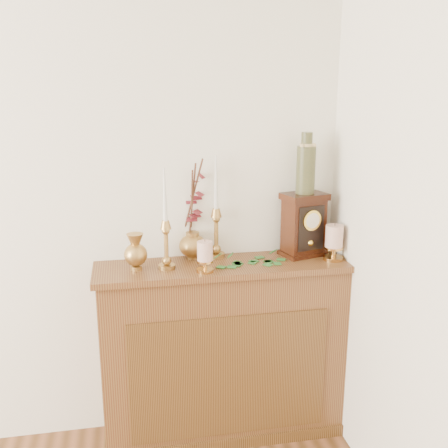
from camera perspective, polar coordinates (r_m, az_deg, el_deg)
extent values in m
cube|color=brown|center=(2.73, -0.05, -13.86)|extent=(1.20, 0.30, 0.90)
cube|color=brown|center=(2.62, 0.60, -16.29)|extent=(0.96, 0.01, 0.63)
cube|color=brown|center=(2.54, -0.05, -4.62)|extent=(1.24, 0.34, 0.03)
cube|color=brown|center=(2.96, -0.04, -21.02)|extent=(1.23, 0.33, 0.06)
cylinder|color=#B38D47|center=(2.48, -6.24, -4.63)|extent=(0.08, 0.08, 0.02)
sphere|color=#B38D47|center=(2.47, -6.26, -3.98)|extent=(0.04, 0.04, 0.04)
cylinder|color=#B38D47|center=(2.44, -6.31, -2.44)|extent=(0.02, 0.02, 0.14)
sphere|color=#B38D47|center=(2.42, -6.36, -0.76)|extent=(0.04, 0.04, 0.04)
cone|color=#B38D47|center=(2.42, -6.38, -0.08)|extent=(0.05, 0.05, 0.04)
cone|color=silver|center=(2.38, -6.47, 3.14)|extent=(0.02, 0.02, 0.25)
cylinder|color=#B38D47|center=(2.62, -0.84, -3.39)|extent=(0.08, 0.08, 0.02)
sphere|color=#B38D47|center=(2.61, -0.84, -2.73)|extent=(0.05, 0.05, 0.05)
cylinder|color=#B38D47|center=(2.59, -0.85, -1.16)|extent=(0.02, 0.02, 0.15)
sphere|color=#B38D47|center=(2.57, -0.86, 0.54)|extent=(0.04, 0.04, 0.04)
cone|color=#B38D47|center=(2.56, -0.86, 1.23)|extent=(0.06, 0.06, 0.04)
cone|color=silver|center=(2.53, -0.87, 4.49)|extent=(0.02, 0.02, 0.27)
cylinder|color=#B38D47|center=(2.48, -9.52, -4.72)|extent=(0.05, 0.05, 0.02)
sphere|color=#B38D47|center=(2.46, -9.58, -3.32)|extent=(0.11, 0.11, 0.11)
cone|color=#B38D47|center=(2.44, -9.66, -1.68)|extent=(0.08, 0.08, 0.05)
cylinder|color=#B38D47|center=(2.62, -3.41, -3.60)|extent=(0.06, 0.06, 0.01)
ellipsoid|color=#B38D47|center=(2.60, -3.43, -2.38)|extent=(0.14, 0.14, 0.12)
cylinder|color=#B38D47|center=(2.58, -3.45, -1.15)|extent=(0.07, 0.07, 0.02)
cylinder|color=#472819|center=(2.55, -3.53, 2.46)|extent=(0.01, 0.09, 0.32)
cylinder|color=#472819|center=(2.55, -3.44, 2.78)|extent=(0.04, 0.06, 0.35)
cylinder|color=#472819|center=(2.54, -3.38, 3.09)|extent=(0.09, 0.09, 0.37)
cylinder|color=#BD8942|center=(2.42, -2.07, -5.05)|extent=(0.08, 0.08, 0.01)
cylinder|color=#BD8942|center=(2.41, -2.07, -4.52)|extent=(0.02, 0.02, 0.04)
cylinder|color=#BD8942|center=(2.41, -2.08, -4.06)|extent=(0.07, 0.07, 0.01)
cylinder|color=beige|center=(2.39, -2.09, -2.95)|extent=(0.07, 0.07, 0.09)
cylinder|color=#472819|center=(2.38, -2.10, -1.82)|extent=(0.00, 0.00, 0.01)
cylinder|color=#BD8942|center=(2.64, 11.79, -3.66)|extent=(0.10, 0.10, 0.02)
cylinder|color=#BD8942|center=(2.63, 11.82, -3.06)|extent=(0.02, 0.02, 0.04)
cylinder|color=#BD8942|center=(2.62, 11.85, -2.54)|extent=(0.09, 0.09, 0.01)
cylinder|color=beige|center=(2.60, 11.91, -1.30)|extent=(0.09, 0.09, 0.11)
cylinder|color=#472819|center=(2.59, 11.98, -0.04)|extent=(0.00, 0.00, 0.01)
cube|color=#296B28|center=(2.56, 0.68, -4.06)|extent=(0.04, 0.05, 0.00)
cube|color=#296B28|center=(2.52, 1.25, -4.31)|extent=(0.04, 0.05, 0.00)
cube|color=#296B28|center=(2.57, -0.43, -3.92)|extent=(0.05, 0.05, 0.00)
cube|color=#296B28|center=(2.48, -1.51, -4.69)|extent=(0.05, 0.05, 0.00)
cube|color=#296B28|center=(2.57, 1.97, -3.97)|extent=(0.05, 0.05, 0.00)
cube|color=#296B28|center=(2.53, 2.77, -4.31)|extent=(0.05, 0.05, 0.00)
cube|color=#296B28|center=(2.48, -1.26, -4.65)|extent=(0.05, 0.05, 0.00)
cube|color=#296B28|center=(2.49, 0.47, -4.61)|extent=(0.05, 0.05, 0.00)
cube|color=#296B28|center=(2.59, 2.20, -3.80)|extent=(0.05, 0.05, 0.00)
cube|color=#296B28|center=(2.57, 3.03, -3.98)|extent=(0.05, 0.05, 0.00)
cube|color=#296B28|center=(2.61, 4.76, -3.70)|extent=(0.04, 0.04, 0.00)
cube|color=#296B28|center=(2.52, 1.97, -4.36)|extent=(0.05, 0.05, 0.00)
cube|color=#296B28|center=(2.52, 2.11, -4.33)|extent=(0.05, 0.05, 0.00)
cube|color=#296B28|center=(2.49, 3.69, -4.58)|extent=(0.05, 0.05, 0.00)
cube|color=#296B28|center=(2.51, -0.70, -3.51)|extent=(0.04, 0.05, 0.02)
cube|color=#296B28|center=(2.46, 0.68, -3.43)|extent=(0.04, 0.04, 0.02)
cube|color=#296B28|center=(2.55, 5.36, -3.01)|extent=(0.04, 0.03, 0.02)
cube|color=#37170B|center=(2.69, 8.53, -3.10)|extent=(0.24, 0.20, 0.02)
cube|color=#37170B|center=(2.65, 8.64, -0.27)|extent=(0.22, 0.17, 0.27)
cube|color=#37170B|center=(2.61, 8.77, 2.98)|extent=(0.24, 0.20, 0.03)
cube|color=black|center=(2.60, 9.46, -0.49)|extent=(0.14, 0.05, 0.22)
cylinder|color=yellow|center=(2.58, 9.57, 0.39)|extent=(0.10, 0.04, 0.10)
cylinder|color=silver|center=(2.58, 9.57, 0.39)|extent=(0.07, 0.02, 0.08)
sphere|color=yellow|center=(2.62, 9.35, -2.03)|extent=(0.03, 0.03, 0.03)
cylinder|color=#193225|center=(2.59, 8.88, 5.82)|extent=(0.09, 0.09, 0.23)
cylinder|color=#193225|center=(2.57, 9.01, 8.99)|extent=(0.05, 0.05, 0.08)
cylinder|color=tan|center=(2.58, 8.99, 8.46)|extent=(0.07, 0.07, 0.02)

